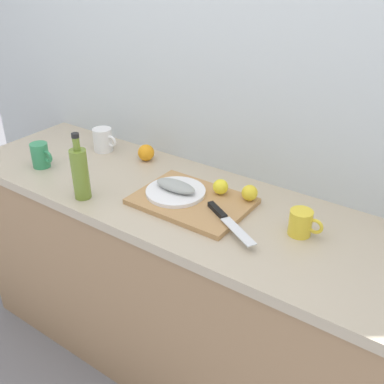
# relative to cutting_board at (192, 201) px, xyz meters

# --- Properties ---
(ground_plane) EXTENTS (12.00, 12.00, 0.00)m
(ground_plane) POSITION_rel_cutting_board_xyz_m (-0.08, 0.01, -0.91)
(ground_plane) COLOR slate
(back_wall) EXTENTS (3.20, 0.05, 2.50)m
(back_wall) POSITION_rel_cutting_board_xyz_m (-0.08, 0.34, 0.34)
(back_wall) COLOR silver
(back_wall) RESTS_ON ground_plane
(kitchen_counter) EXTENTS (2.00, 0.60, 0.90)m
(kitchen_counter) POSITION_rel_cutting_board_xyz_m (-0.08, 0.01, -0.46)
(kitchen_counter) COLOR #9E7A56
(kitchen_counter) RESTS_ON ground_plane
(cutting_board) EXTENTS (0.43, 0.31, 0.02)m
(cutting_board) POSITION_rel_cutting_board_xyz_m (0.00, 0.00, 0.00)
(cutting_board) COLOR tan
(cutting_board) RESTS_ON kitchen_counter
(white_plate) EXTENTS (0.23, 0.23, 0.01)m
(white_plate) POSITION_rel_cutting_board_xyz_m (-0.08, -0.00, 0.02)
(white_plate) COLOR white
(white_plate) RESTS_ON cutting_board
(fish_fillet) EXTENTS (0.17, 0.07, 0.04)m
(fish_fillet) POSITION_rel_cutting_board_xyz_m (-0.08, -0.00, 0.04)
(fish_fillet) COLOR #999E99
(fish_fillet) RESTS_ON white_plate
(chef_knife) EXTENTS (0.27, 0.17, 0.02)m
(chef_knife) POSITION_rel_cutting_board_xyz_m (0.18, -0.05, 0.02)
(chef_knife) COLOR silver
(chef_knife) RESTS_ON cutting_board
(lemon_0) EXTENTS (0.06, 0.06, 0.06)m
(lemon_0) POSITION_rel_cutting_board_xyz_m (0.07, 0.10, 0.04)
(lemon_0) COLOR yellow
(lemon_0) RESTS_ON cutting_board
(lemon_1) EXTENTS (0.06, 0.06, 0.06)m
(lemon_1) POSITION_rel_cutting_board_xyz_m (0.18, 0.12, 0.04)
(lemon_1) COLOR yellow
(lemon_1) RESTS_ON cutting_board
(olive_oil_bottle) EXTENTS (0.06, 0.06, 0.27)m
(olive_oil_bottle) POSITION_rel_cutting_board_xyz_m (-0.37, -0.20, 0.10)
(olive_oil_bottle) COLOR olive
(olive_oil_bottle) RESTS_ON kitchen_counter
(coffee_mug_0) EXTENTS (0.12, 0.08, 0.09)m
(coffee_mug_0) POSITION_rel_cutting_board_xyz_m (0.42, 0.04, 0.04)
(coffee_mug_0) COLOR yellow
(coffee_mug_0) RESTS_ON kitchen_counter
(coffee_mug_1) EXTENTS (0.12, 0.08, 0.11)m
(coffee_mug_1) POSITION_rel_cutting_board_xyz_m (-0.72, -0.12, 0.04)
(coffee_mug_1) COLOR #338C59
(coffee_mug_1) RESTS_ON kitchen_counter
(coffee_mug_2) EXTENTS (0.13, 0.09, 0.11)m
(coffee_mug_2) POSITION_rel_cutting_board_xyz_m (-0.62, 0.16, 0.04)
(coffee_mug_2) COLOR white
(coffee_mug_2) RESTS_ON kitchen_counter
(orange_1) EXTENTS (0.07, 0.07, 0.07)m
(orange_1) POSITION_rel_cutting_board_xyz_m (-0.39, 0.20, 0.03)
(orange_1) COLOR orange
(orange_1) RESTS_ON kitchen_counter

